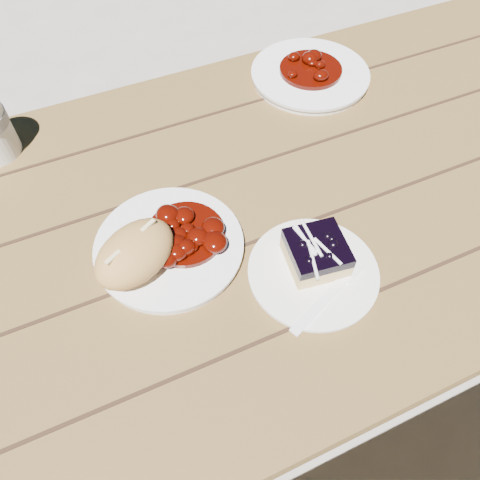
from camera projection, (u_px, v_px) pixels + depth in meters
name	position (u px, v px, depth m)	size (l,w,h in m)	color
ground	(225.00, 369.00, 1.41)	(60.00, 60.00, 0.00)	#9D978E
picnic_table	(218.00, 265.00, 0.93)	(2.00, 1.55, 0.75)	brown
main_plate	(169.00, 247.00, 0.75)	(0.23, 0.23, 0.02)	white
goulash_stew	(184.00, 228.00, 0.73)	(0.13, 0.13, 0.04)	#400802
bread_roll	(135.00, 253.00, 0.69)	(0.14, 0.09, 0.07)	#BB8947
dessert_plate	(313.00, 273.00, 0.72)	(0.20, 0.20, 0.01)	white
blueberry_cake	(316.00, 253.00, 0.71)	(0.10, 0.10, 0.05)	#DBBC77
fork_dessert	(320.00, 304.00, 0.68)	(0.03, 0.16, 0.01)	white
second_plate	(310.00, 75.00, 1.00)	(0.25, 0.25, 0.02)	white
second_stew	(312.00, 63.00, 0.98)	(0.13, 0.13, 0.04)	#400802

